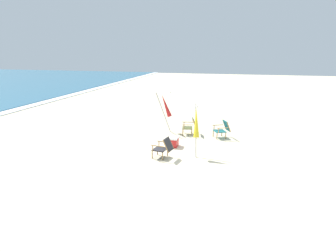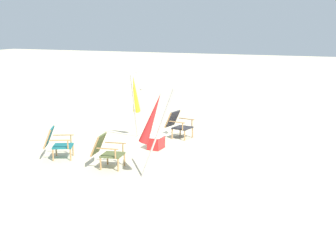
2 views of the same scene
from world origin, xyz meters
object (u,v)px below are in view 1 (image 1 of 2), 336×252
object	(u,v)px
beach_chair_mid_center	(223,129)
beach_chair_back_right	(164,147)
umbrella_furled_red	(166,106)
cooler_box	(174,142)
umbrella_furled_yellow	(196,123)
beach_chair_far_center	(191,126)

from	to	relation	value
beach_chair_mid_center	beach_chair_back_right	bearing A→B (deg)	148.85
umbrella_furled_red	beach_chair_mid_center	bearing A→B (deg)	-97.46
beach_chair_back_right	cooler_box	xyz separation A→B (m)	(1.44, -0.06, -0.23)
umbrella_furled_red	cooler_box	world-z (taller)	umbrella_furled_red
beach_chair_mid_center	umbrella_furled_yellow	xyz separation A→B (m)	(-2.71, 0.85, 0.88)
beach_chair_back_right	umbrella_furled_red	world-z (taller)	umbrella_furled_red
beach_chair_back_right	umbrella_furled_red	bearing A→B (deg)	13.31
beach_chair_back_right	umbrella_furled_yellow	bearing A→B (deg)	-63.00
cooler_box	beach_chair_mid_center	bearing A→B (deg)	-46.20
umbrella_furled_yellow	cooler_box	distance (m)	1.77
beach_chair_back_right	beach_chair_mid_center	world-z (taller)	beach_chair_mid_center
beach_chair_back_right	umbrella_furled_red	distance (m)	3.86
umbrella_furled_yellow	umbrella_furled_red	bearing A→B (deg)	32.94
beach_chair_far_center	umbrella_furled_yellow	size ratio (longest dim) A/B	0.40
beach_chair_far_center	beach_chair_back_right	world-z (taller)	beach_chair_far_center
cooler_box	umbrella_furled_yellow	bearing A→B (deg)	-128.81
beach_chair_far_center	umbrella_furled_red	xyz separation A→B (m)	(0.20, 1.30, 0.89)
beach_chair_far_center	umbrella_furled_yellow	xyz separation A→B (m)	(-2.88, -0.69, 0.88)
umbrella_furled_red	cooler_box	size ratio (longest dim) A/B	4.11
beach_chair_far_center	cooler_box	distance (m)	2.07
beach_chair_far_center	beach_chair_mid_center	xyz separation A→B (m)	(-0.18, -1.55, 0.00)
beach_chair_far_center	cooler_box	world-z (taller)	beach_chair_far_center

